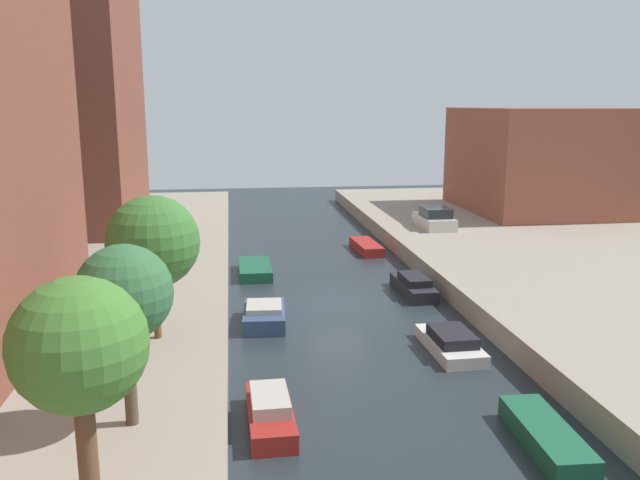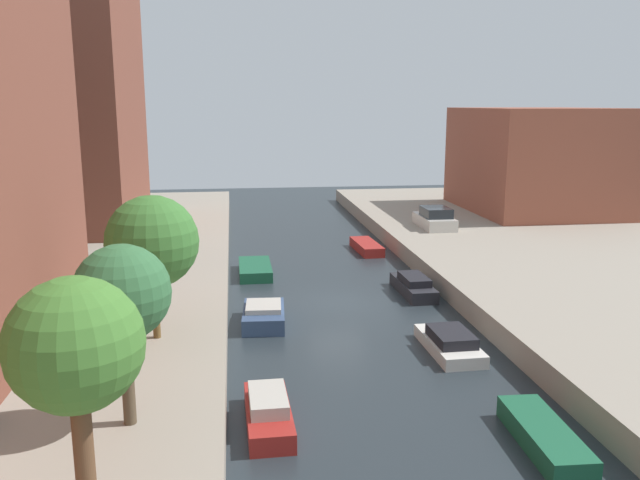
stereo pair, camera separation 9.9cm
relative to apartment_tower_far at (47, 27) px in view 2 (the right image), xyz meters
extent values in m
plane|color=#232B30|center=(16.00, -16.63, -13.69)|extent=(84.00, 84.00, 0.00)
cube|color=brown|center=(0.00, 0.00, 0.00)|extent=(10.00, 13.03, 25.38)
cube|color=brown|center=(34.00, 1.59, -8.88)|extent=(10.00, 12.49, 7.63)
cylinder|color=brown|center=(8.62, -33.93, -11.14)|extent=(0.36, 0.36, 3.09)
sphere|color=#40762C|center=(8.62, -33.93, -8.77)|extent=(2.37, 2.37, 2.37)
cylinder|color=#4F3F2D|center=(8.62, -29.15, -11.38)|extent=(0.32, 0.32, 2.61)
sphere|color=#316539|center=(8.62, -29.15, -9.24)|extent=(2.39, 2.39, 2.39)
cylinder|color=brown|center=(8.62, -22.92, -11.54)|extent=(0.25, 0.25, 2.31)
sphere|color=#38702E|center=(8.62, -22.92, -9.28)|extent=(3.14, 3.14, 3.14)
cube|color=beige|center=(24.40, -4.25, -12.32)|extent=(1.89, 4.04, 0.74)
cube|color=#1E2328|center=(24.40, -4.56, -11.64)|extent=(1.66, 2.22, 0.61)
cube|color=maroon|center=(12.19, -27.83, -13.40)|extent=(1.29, 3.53, 0.57)
cube|color=#B2ADA3|center=(12.19, -27.79, -12.93)|extent=(1.08, 1.95, 0.38)
cube|color=#33476B|center=(12.49, -19.13, -13.36)|extent=(1.89, 3.25, 0.66)
cube|color=#B2ADA3|center=(12.49, -19.10, -12.93)|extent=(1.54, 1.82, 0.20)
cube|color=#195638|center=(12.42, -11.04, -13.41)|extent=(1.68, 3.89, 0.56)
cube|color=#195638|center=(19.37, -30.01, -13.38)|extent=(1.36, 3.83, 0.61)
cube|color=beige|center=(19.11, -23.07, -13.46)|extent=(1.64, 3.74, 0.46)
cube|color=black|center=(19.11, -23.27, -13.04)|extent=(1.37, 2.07, 0.40)
cube|color=#232328|center=(19.81, -15.67, -13.40)|extent=(1.39, 3.91, 0.59)
cube|color=black|center=(19.81, -15.82, -12.93)|extent=(1.14, 2.16, 0.35)
cube|color=maroon|center=(19.45, -6.39, -13.40)|extent=(1.46, 3.96, 0.57)
camera|label=1|loc=(11.27, -44.88, -4.74)|focal=36.59mm
camera|label=2|loc=(11.37, -44.89, -4.74)|focal=36.59mm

